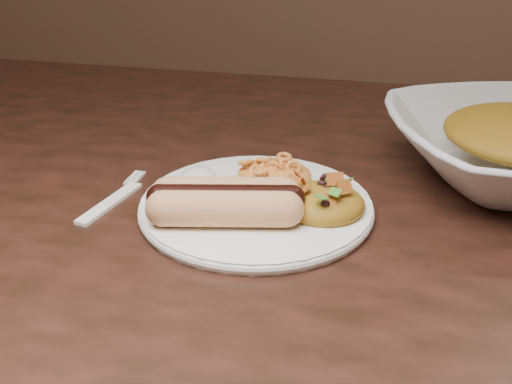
# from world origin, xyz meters

# --- Properties ---
(table) EXTENTS (1.60, 0.90, 0.75)m
(table) POSITION_xyz_m (0.00, 0.00, 0.66)
(table) COLOR #3F1C15
(table) RESTS_ON floor
(plate) EXTENTS (0.26, 0.26, 0.01)m
(plate) POSITION_xyz_m (0.05, -0.07, 0.76)
(plate) COLOR white
(plate) RESTS_ON table
(hotdog) EXTENTS (0.13, 0.09, 0.03)m
(hotdog) POSITION_xyz_m (0.03, -0.11, 0.78)
(hotdog) COLOR #E4A179
(hotdog) RESTS_ON plate
(mac_and_cheese) EXTENTS (0.11, 0.10, 0.03)m
(mac_and_cheese) POSITION_xyz_m (0.06, -0.01, 0.78)
(mac_and_cheese) COLOR #FDA044
(mac_and_cheese) RESTS_ON plate
(sour_cream) EXTENTS (0.05, 0.05, 0.02)m
(sour_cream) POSITION_xyz_m (-0.02, -0.04, 0.77)
(sour_cream) COLOR white
(sour_cream) RESTS_ON plate
(taco_salad) EXTENTS (0.09, 0.08, 0.04)m
(taco_salad) POSITION_xyz_m (0.12, -0.07, 0.78)
(taco_salad) COLOR red
(taco_salad) RESTS_ON plate
(fork) EXTENTS (0.04, 0.13, 0.00)m
(fork) POSITION_xyz_m (-0.10, -0.09, 0.75)
(fork) COLOR white
(fork) RESTS_ON table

